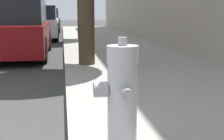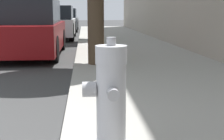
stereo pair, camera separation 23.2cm
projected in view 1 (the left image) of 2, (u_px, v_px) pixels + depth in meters
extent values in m
cylinder|color=#B2B2B7|center=(122.00, 105.00, 2.31)|extent=(0.22, 0.22, 0.62)
cylinder|color=#B2B2B7|center=(123.00, 55.00, 2.24)|extent=(0.23, 0.23, 0.13)
cylinder|color=#97979C|center=(123.00, 41.00, 2.22)|extent=(0.07, 0.07, 0.06)
cylinder|color=#97979C|center=(126.00, 94.00, 2.14)|extent=(0.08, 0.08, 0.08)
cylinder|color=#97979C|center=(119.00, 84.00, 2.43)|extent=(0.08, 0.08, 0.08)
cylinder|color=#97979C|center=(101.00, 89.00, 2.26)|extent=(0.10, 0.11, 0.11)
cube|color=maroon|center=(14.00, 37.00, 7.92)|extent=(1.71, 3.83, 0.67)
cube|color=black|center=(11.00, 11.00, 7.66)|extent=(1.57, 2.11, 0.60)
cylinder|color=black|center=(47.00, 40.00, 9.23)|extent=(0.20, 0.61, 0.61)
cylinder|color=black|center=(42.00, 50.00, 6.93)|extent=(0.20, 0.61, 0.61)
cube|color=silver|center=(36.00, 27.00, 12.91)|extent=(1.78, 3.84, 0.63)
cube|color=black|center=(35.00, 12.00, 12.65)|extent=(1.64, 2.11, 0.54)
cylinder|color=black|center=(20.00, 29.00, 13.97)|extent=(0.20, 0.70, 0.70)
cylinder|color=black|center=(57.00, 29.00, 14.22)|extent=(0.20, 0.70, 0.70)
cylinder|color=black|center=(12.00, 33.00, 11.66)|extent=(0.20, 0.70, 0.70)
cylinder|color=black|center=(56.00, 32.00, 11.91)|extent=(0.20, 0.70, 0.70)
cube|color=#4C5156|center=(44.00, 23.00, 18.05)|extent=(1.76, 4.36, 0.60)
cube|color=black|center=(44.00, 13.00, 17.78)|extent=(1.62, 2.40, 0.51)
cylinder|color=black|center=(33.00, 24.00, 19.27)|extent=(0.20, 0.71, 0.71)
cylinder|color=black|center=(59.00, 24.00, 19.51)|extent=(0.20, 0.71, 0.71)
cylinder|color=black|center=(28.00, 26.00, 16.64)|extent=(0.20, 0.71, 0.71)
cylinder|color=black|center=(58.00, 26.00, 16.89)|extent=(0.20, 0.71, 0.71)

